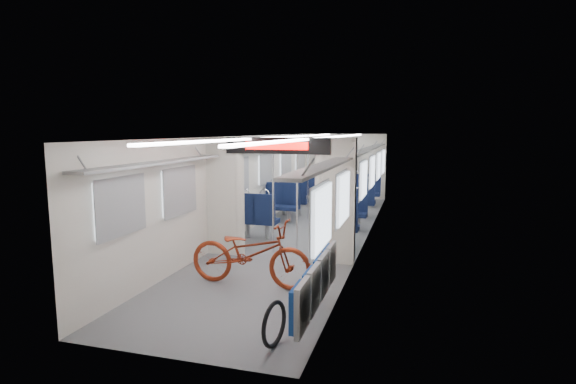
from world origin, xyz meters
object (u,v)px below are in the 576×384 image
object	(u,v)px
seat_bay_near_left	(270,207)
seat_bay_far_left	(300,192)
flip_bench	(317,282)
seat_bay_near_right	(344,215)
bike_hoop_c	(309,287)
stanchion_far_left	(308,178)
bike_hoop_a	(274,326)
bike_hoop_b	(304,297)
stanchion_far_right	(335,179)
stanchion_near_left	(273,196)
seat_bay_far_right	(362,193)
bicycle	(250,253)
stanchion_near_right	(297,197)

from	to	relation	value
seat_bay_near_left	seat_bay_far_left	size ratio (longest dim) A/B	1.03
flip_bench	seat_bay_near_right	world-z (taller)	seat_bay_near_right
bike_hoop_c	stanchion_far_left	bearing A→B (deg)	103.77
seat_bay_near_left	seat_bay_far_left	bearing A→B (deg)	90.00
bike_hoop_a	seat_bay_near_left	distance (m)	6.06
bike_hoop_b	stanchion_far_right	distance (m)	6.34
flip_bench	bike_hoop_a	distance (m)	0.81
flip_bench	seat_bay_far_left	xyz separation A→B (m)	(-2.29, 7.96, -0.02)
stanchion_far_right	stanchion_far_left	bearing A→B (deg)	176.40
stanchion_near_left	seat_bay_far_right	bearing A→B (deg)	77.38
bicycle	bike_hoop_c	xyz separation A→B (m)	(1.04, -0.37, -0.33)
bike_hoop_c	stanchion_far_left	world-z (taller)	stanchion_far_left
bicycle	bike_hoop_c	distance (m)	1.15
flip_bench	seat_bay_near_right	size ratio (longest dim) A/B	1.10
bicycle	bike_hoop_c	size ratio (longest dim) A/B	4.45
seat_bay_far_left	bike_hoop_a	bearing A→B (deg)	-77.27
bike_hoop_c	seat_bay_near_left	xyz separation A→B (m)	(-2.00, 4.27, 0.37)
bike_hoop_a	bike_hoop_b	size ratio (longest dim) A/B	1.08
seat_bay_far_right	stanchion_far_right	world-z (taller)	stanchion_far_right
stanchion_near_left	bike_hoop_c	bearing A→B (deg)	-60.86
bike_hoop_b	seat_bay_near_right	size ratio (longest dim) A/B	0.26
flip_bench	stanchion_far_right	distance (m)	6.68
seat_bay_near_left	stanchion_far_left	bearing A→B (deg)	69.57
flip_bench	seat_bay_near_left	bearing A→B (deg)	114.26
stanchion_far_right	bicycle	bearing A→B (deg)	-93.87
bike_hoop_a	stanchion_far_left	distance (m)	7.46
stanchion_far_right	seat_bay_far_right	bearing A→B (deg)	72.39
stanchion_near_left	flip_bench	bearing A→B (deg)	-63.26
flip_bench	stanchion_far_right	world-z (taller)	stanchion_far_right
seat_bay_near_left	stanchion_near_left	size ratio (longest dim) A/B	0.99
bike_hoop_b	stanchion_far_left	world-z (taller)	stanchion_far_left
seat_bay_far_left	stanchion_near_right	world-z (taller)	stanchion_near_right
bicycle	stanchion_near_right	xyz separation A→B (m)	(0.24, 1.95, 0.62)
seat_bay_near_left	bicycle	bearing A→B (deg)	-76.11
bike_hoop_c	flip_bench	bearing A→B (deg)	-70.69
bike_hoop_a	bike_hoop_c	xyz separation A→B (m)	(0.06, 1.46, -0.04)
seat_bay_near_left	seat_bay_near_right	size ratio (longest dim) A/B	1.18
seat_bay_near_left	bike_hoop_c	bearing A→B (deg)	-64.84
flip_bench	bike_hoop_a	xyz separation A→B (m)	(-0.34, -0.65, -0.34)
seat_bay_near_right	stanchion_near_left	size ratio (longest dim) A/B	0.84
seat_bay_near_left	seat_bay_far_left	world-z (taller)	seat_bay_near_left
seat_bay_near_left	stanchion_near_right	xyz separation A→B (m)	(1.20, -1.95, 0.58)
bike_hoop_b	flip_bench	bearing A→B (deg)	-54.18
bike_hoop_a	stanchion_far_right	bearing A→B (deg)	94.86
seat_bay_near_left	stanchion_far_right	size ratio (longest dim) A/B	0.99
flip_bench	stanchion_near_left	size ratio (longest dim) A/B	0.93
seat_bay_near_right	stanchion_near_left	distance (m)	2.09
bicycle	stanchion_near_left	world-z (taller)	stanchion_near_left
stanchion_near_right	stanchion_far_right	distance (m)	3.46
bike_hoop_a	seat_bay_near_left	world-z (taller)	seat_bay_near_left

